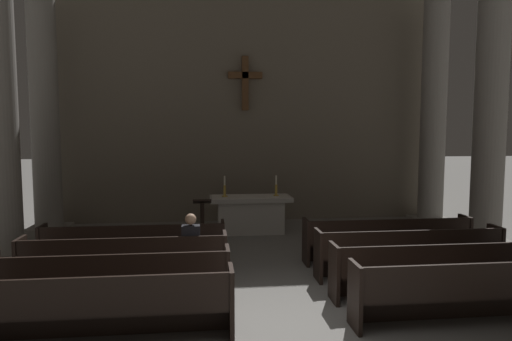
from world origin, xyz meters
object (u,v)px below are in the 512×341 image
pew_left_row_2 (113,281)px  pew_left_row_4 (135,247)px  pew_right_row_3 (409,253)px  column_right_second (491,98)px  lone_worshipper (191,247)px  pew_right_row_4 (387,240)px  column_right_third (434,105)px  column_left_third (44,102)px  candlestick_right (276,189)px  pew_right_row_1 (474,292)px  candlestick_left (225,190)px  altar (251,213)px  pew_right_row_2 (437,269)px  pew_left_row_3 (125,262)px  pew_left_row_1 (97,308)px  lectern (202,223)px

pew_left_row_2 → pew_left_row_4: 2.03m
pew_right_row_3 → column_right_second: column_right_second is taller
pew_right_row_3 → lone_worshipper: size_ratio=2.70×
pew_right_row_4 → column_right_third: (2.82, 3.52, 3.05)m
column_left_third → candlestick_right: column_left_third is taller
pew_right_row_1 → column_right_third: (2.82, 6.57, 3.05)m
lone_worshipper → candlestick_left: bearing=79.1°
altar → pew_right_row_1: bearing=-66.6°
pew_left_row_4 → pew_right_row_2: size_ratio=1.00×
pew_right_row_3 → altar: bearing=123.1°
column_left_third → candlestick_right: size_ratio=12.98×
pew_right_row_1 → lone_worshipper: 4.58m
pew_right_row_4 → lone_worshipper: 4.20m
pew_left_row_2 → pew_right_row_4: size_ratio=1.00×
pew_left_row_3 → candlestick_right: candlestick_right is taller
pew_left_row_4 → column_right_second: (8.04, 0.91, 3.05)m
pew_left_row_3 → pew_right_row_4: size_ratio=1.00×
pew_left_row_3 → column_right_third: bearing=29.4°
pew_right_row_3 → column_right_third: 6.15m
pew_left_row_4 → lone_worshipper: 1.52m
pew_right_row_2 → altar: altar is taller
pew_left_row_1 → column_right_second: 9.47m
pew_left_row_3 → pew_left_row_2: bearing=-90.0°
pew_left_row_2 → pew_right_row_2: 5.23m
column_right_third → pew_left_row_3: bearing=-150.6°
column_right_second → candlestick_left: size_ratio=12.98×
pew_left_row_1 → pew_right_row_4: (5.23, 3.05, 0.00)m
pew_right_row_2 → column_left_third: bearing=145.4°
pew_left_row_2 → candlestick_right: bearing=56.6°
pew_left_row_1 → pew_left_row_2: size_ratio=1.00×
pew_right_row_2 → candlestick_right: (-1.91, 5.02, 0.70)m
column_right_second → column_right_third: size_ratio=1.00×
pew_right_row_3 → lectern: (-3.90, 2.80, 0.07)m
pew_right_row_2 → candlestick_right: size_ratio=6.40×
pew_left_row_4 → pew_right_row_1: (5.23, -3.05, 0.00)m
pew_left_row_3 → candlestick_right: size_ratio=6.40×
column_right_third → candlestick_left: (-6.13, -0.54, -2.34)m
pew_left_row_4 → candlestick_left: size_ratio=6.40×
pew_right_row_3 → pew_right_row_4: bearing=90.0°
column_right_third → pew_right_row_2: bearing=-116.9°
pew_left_row_4 → lectern: size_ratio=3.09×
candlestick_left → altar: bearing=0.0°
pew_right_row_3 → column_right_third: column_right_third is taller
pew_right_row_4 → altar: 3.97m
candlestick_right → pew_right_row_1: bearing=-72.4°
pew_left_row_1 → pew_left_row_3: (0.00, 2.03, 0.00)m
column_right_second → candlestick_right: size_ratio=12.98×
pew_right_row_3 → pew_right_row_4: same height
pew_right_row_2 → candlestick_right: candlestick_right is taller
column_right_second → altar: 6.54m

